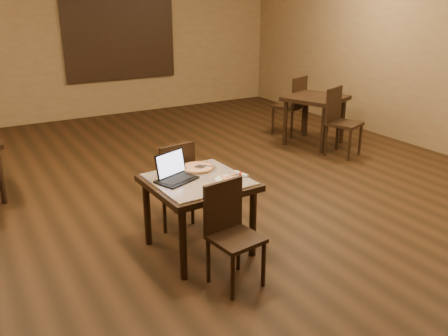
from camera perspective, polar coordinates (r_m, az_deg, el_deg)
ground at (r=6.04m, az=-0.83°, el=-3.43°), size 10.00×10.00×0.00m
wall_back at (r=10.24m, az=-15.14°, el=14.32°), size 8.00×0.02×3.00m
wall_right at (r=8.31m, az=24.53°, el=12.05°), size 0.02×10.00×3.00m
mural at (r=10.34m, az=-12.36°, el=14.87°), size 2.34×0.05×1.64m
tiled_table at (r=4.56m, az=-3.12°, el=-2.50°), size 0.96×0.96×0.76m
chair_main_near at (r=4.12m, az=0.74°, el=-7.19°), size 0.45×0.45×0.92m
chair_main_far at (r=5.13m, az=-6.13°, el=-1.38°), size 0.47×0.47×0.96m
laptop at (r=4.51m, az=-6.05°, el=-0.54°), size 0.44×0.41×0.25m
plate at (r=4.47m, az=0.42°, el=-1.42°), size 0.24×0.24×0.01m
pizza_slice at (r=4.46m, az=0.42°, el=-1.24°), size 0.23×0.23×0.02m
pizza_pan at (r=4.77m, az=-3.18°, el=-0.07°), size 0.38×0.38×0.01m
pizza_whole at (r=4.77m, az=-3.18°, el=0.08°), size 0.33×0.33×0.02m
spatula at (r=4.76m, az=-2.86°, el=0.16°), size 0.20×0.26×0.01m
napkin_roll at (r=4.59m, az=2.10°, el=-0.72°), size 0.07×0.16×0.04m
other_table_a at (r=8.14m, az=10.91°, el=7.51°), size 1.14×1.14×0.83m
other_table_a_chair_near at (r=7.69m, az=13.72°, el=5.92°), size 0.60×0.60×1.07m
other_table_a_chair_far at (r=8.65m, az=8.33°, el=7.82°), size 0.60×0.60×1.07m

